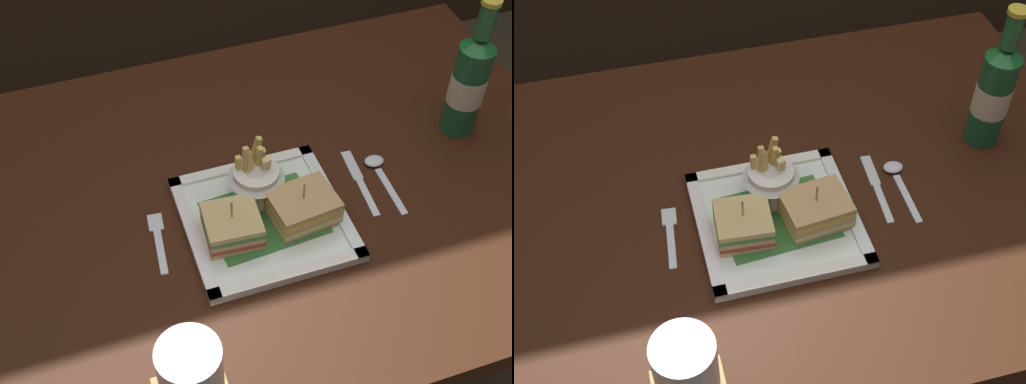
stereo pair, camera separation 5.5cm
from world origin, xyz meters
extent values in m
cube|color=black|center=(0.00, 0.00, 0.71)|extent=(1.21, 0.82, 0.04)
cylinder|color=black|center=(0.54, 0.34, 0.34)|extent=(0.06, 0.06, 0.69)
cube|color=white|center=(0.01, -0.06, 0.74)|extent=(0.26, 0.26, 0.01)
cube|color=#347230|center=(0.01, -0.06, 0.74)|extent=(0.19, 0.16, 0.00)
cube|color=white|center=(0.01, -0.18, 0.74)|extent=(0.26, 0.02, 0.01)
cube|color=white|center=(0.01, 0.06, 0.74)|extent=(0.26, 0.02, 0.01)
cube|color=white|center=(-0.11, -0.06, 0.74)|extent=(0.02, 0.26, 0.01)
cube|color=white|center=(0.13, -0.06, 0.74)|extent=(0.02, 0.26, 0.01)
cube|color=#D8B077|center=(-0.05, -0.08, 0.74)|extent=(0.09, 0.09, 0.01)
cube|color=#C7442F|center=(-0.05, -0.08, 0.75)|extent=(0.09, 0.09, 0.01)
cube|color=tan|center=(-0.05, -0.08, 0.76)|extent=(0.09, 0.09, 0.01)
cube|color=#528A40|center=(-0.05, -0.08, 0.77)|extent=(0.09, 0.09, 0.01)
cube|color=tan|center=(-0.05, -0.08, 0.78)|extent=(0.09, 0.09, 0.01)
cylinder|color=tan|center=(-0.05, -0.08, 0.78)|extent=(0.00, 0.00, 0.08)
cube|color=tan|center=(0.07, -0.08, 0.74)|extent=(0.11, 0.09, 0.01)
cube|color=#E5D17B|center=(0.07, -0.08, 0.75)|extent=(0.11, 0.09, 0.01)
cube|color=tan|center=(0.07, -0.08, 0.76)|extent=(0.11, 0.09, 0.01)
cube|color=gold|center=(0.07, -0.08, 0.77)|extent=(0.11, 0.09, 0.01)
cube|color=tan|center=(0.07, -0.08, 0.78)|extent=(0.11, 0.09, 0.01)
cylinder|color=tan|center=(0.07, -0.08, 0.78)|extent=(0.00, 0.00, 0.08)
cylinder|color=white|center=(0.01, -0.01, 0.77)|extent=(0.08, 0.08, 0.06)
cone|color=silver|center=(0.01, -0.01, 0.80)|extent=(0.09, 0.09, 0.03)
cube|color=#F8DB79|center=(0.03, -0.01, 0.80)|extent=(0.01, 0.02, 0.06)
cube|color=#E5D384|center=(0.02, -0.01, 0.80)|extent=(0.01, 0.02, 0.06)
cube|color=#DDC159|center=(0.02, -0.01, 0.81)|extent=(0.01, 0.01, 0.07)
cube|color=#E6BE5A|center=(0.01, 0.01, 0.81)|extent=(0.03, 0.01, 0.08)
cube|color=#EDCC69|center=(-0.02, 0.00, 0.80)|extent=(0.01, 0.01, 0.05)
cube|color=#D6B557|center=(0.00, -0.01, 0.81)|extent=(0.01, 0.02, 0.07)
cube|color=#D8B561|center=(-0.01, -0.01, 0.81)|extent=(0.01, 0.02, 0.07)
cube|color=#EFD976|center=(0.02, 0.00, 0.80)|extent=(0.02, 0.02, 0.06)
cylinder|color=#1B5630|center=(0.42, 0.04, 0.82)|extent=(0.06, 0.06, 0.18)
cone|color=#185F26|center=(0.42, 0.04, 0.92)|extent=(0.06, 0.06, 0.02)
cylinder|color=#1F5E2D|center=(0.42, 0.04, 0.96)|extent=(0.03, 0.03, 0.06)
cylinder|color=gold|center=(0.42, 0.04, 1.00)|extent=(0.03, 0.03, 0.01)
cylinder|color=beige|center=(0.42, 0.04, 0.82)|extent=(0.06, 0.06, 0.06)
cylinder|color=silver|center=(-0.19, -0.33, 0.80)|extent=(0.08, 0.08, 0.13)
cube|color=silver|center=(-0.17, -0.07, 0.73)|extent=(0.02, 0.09, 0.00)
cube|color=silver|center=(-0.16, -0.01, 0.73)|extent=(0.03, 0.04, 0.00)
cube|color=silver|center=(0.19, -0.07, 0.73)|extent=(0.02, 0.09, 0.00)
cube|color=silver|center=(0.20, 0.01, 0.73)|extent=(0.02, 0.07, 0.00)
cube|color=silver|center=(0.23, -0.07, 0.73)|extent=(0.01, 0.11, 0.00)
ellipsoid|color=silver|center=(0.23, 0.00, 0.74)|extent=(0.03, 0.03, 0.01)
camera|label=1|loc=(-0.24, -0.75, 1.61)|focal=48.84mm
camera|label=2|loc=(-0.19, -0.77, 1.61)|focal=48.84mm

